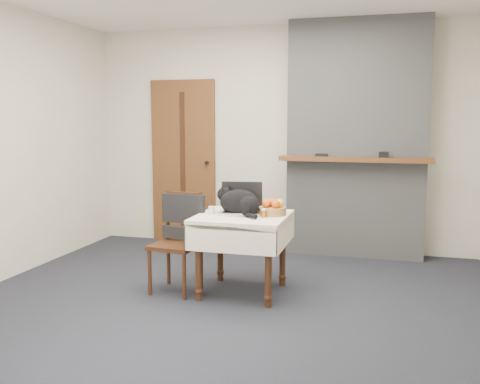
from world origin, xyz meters
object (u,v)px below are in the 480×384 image
Objects in this scene: side_table at (242,228)px; fruit_basket at (272,209)px; cat at (240,203)px; cream_jar at (212,210)px; chair at (180,228)px; pill_bottle at (263,213)px; door at (183,162)px; laptop at (241,205)px.

fruit_basket is (0.25, 0.07, 0.17)m from side_table.
cream_jar is (-0.26, -0.01, -0.08)m from cat.
fruit_basket is 0.27× the size of chair.
pill_bottle is 0.79m from chair.
fruit_basket is 0.85m from chair.
fruit_basket is (1.49, -1.69, -0.24)m from door.
laptop is at bearing 172.99° from fruit_basket.
door reaches higher than side_table.
laptop is at bearing 21.55° from chair.
chair is at bearing -174.04° from laptop.
cat is 0.29m from fruit_basket.
side_table is at bearing 9.94° from chair.
side_table is 12.09× the size of cream_jar.
chair is (-0.82, -0.11, -0.19)m from fruit_basket.
cat is at bearing -55.38° from door.
laptop reaches higher than pill_bottle.
fruit_basket is (0.27, 0.07, -0.05)m from cat.
cream_jar is at bearing -162.51° from laptop.
side_table is (1.24, -1.77, -0.41)m from door.
chair reaches higher than cream_jar.
cat reaches higher than fruit_basket.
door reaches higher than fruit_basket.
fruit_basket reaches higher than side_table.
door is 4.86× the size of laptop.
cream_jar reaches higher than side_table.
cat is 0.52× the size of chair.
laptop is (-0.04, 0.11, 0.18)m from side_table.
side_table is 10.36× the size of pill_bottle.
door is 2.06m from laptop.
cat is 0.25m from pill_bottle.
side_table is 1.89× the size of laptop.
fruit_basket is (0.05, 0.15, 0.02)m from pill_bottle.
laptop is at bearing 143.34° from pill_bottle.
door is 2.20m from side_table.
side_table is 0.22m from cat.
laptop is 1.71× the size of fruit_basket.
cat is at bearing 161.88° from pill_bottle.
cat is (0.02, -0.11, 0.04)m from laptop.
door is at bearing 118.46° from cream_jar.
cat reaches higher than pill_bottle.
cat is (1.22, -1.77, -0.19)m from door.
door is 31.00× the size of cream_jar.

